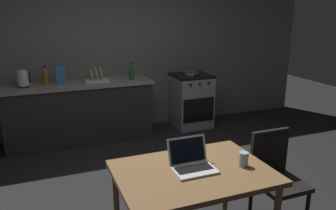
# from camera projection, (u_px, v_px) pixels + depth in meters

# --- Properties ---
(ground_plane) EXTENTS (12.00, 12.00, 0.00)m
(ground_plane) POSITION_uv_depth(u_px,v_px,m) (166.00, 197.00, 3.57)
(ground_plane) COLOR black
(back_wall) EXTENTS (6.40, 0.10, 2.84)m
(back_wall) POSITION_uv_depth(u_px,v_px,m) (130.00, 42.00, 5.40)
(back_wall) COLOR slate
(back_wall) RESTS_ON ground_plane
(kitchen_counter) EXTENTS (2.16, 0.64, 0.89)m
(kitchen_counter) POSITION_uv_depth(u_px,v_px,m) (80.00, 112.00, 5.03)
(kitchen_counter) COLOR #282623
(kitchen_counter) RESTS_ON ground_plane
(stove_oven) EXTENTS (0.60, 0.62, 0.89)m
(stove_oven) POSITION_uv_depth(u_px,v_px,m) (191.00, 100.00, 5.68)
(stove_oven) COLOR gray
(stove_oven) RESTS_ON ground_plane
(dining_table) EXTENTS (1.17, 0.84, 0.75)m
(dining_table) POSITION_uv_depth(u_px,v_px,m) (193.00, 180.00, 2.57)
(dining_table) COLOR brown
(dining_table) RESTS_ON ground_plane
(chair) EXTENTS (0.40, 0.40, 0.90)m
(chair) POSITION_uv_depth(u_px,v_px,m) (275.00, 174.00, 2.98)
(chair) COLOR black
(chair) RESTS_ON ground_plane
(laptop) EXTENTS (0.32, 0.28, 0.22)m
(laptop) POSITION_uv_depth(u_px,v_px,m) (192.00, 163.00, 2.56)
(laptop) COLOR silver
(laptop) RESTS_ON dining_table
(electric_kettle) EXTENTS (0.18, 0.16, 0.24)m
(electric_kettle) POSITION_uv_depth(u_px,v_px,m) (23.00, 79.00, 4.62)
(electric_kettle) COLOR black
(electric_kettle) RESTS_ON kitchen_counter
(bottle) EXTENTS (0.07, 0.07, 0.26)m
(bottle) POSITION_uv_depth(u_px,v_px,m) (131.00, 72.00, 5.12)
(bottle) COLOR #19592D
(bottle) RESTS_ON kitchen_counter
(frying_pan) EXTENTS (0.23, 0.40, 0.05)m
(frying_pan) POSITION_uv_depth(u_px,v_px,m) (192.00, 73.00, 5.53)
(frying_pan) COLOR gray
(frying_pan) RESTS_ON stove_oven
(drinking_glass) EXTENTS (0.07, 0.07, 0.12)m
(drinking_glass) POSITION_uv_depth(u_px,v_px,m) (243.00, 159.00, 2.60)
(drinking_glass) COLOR #99B7C6
(drinking_glass) RESTS_ON dining_table
(cereal_box) EXTENTS (0.13, 0.05, 0.26)m
(cereal_box) POSITION_uv_depth(u_px,v_px,m) (61.00, 75.00, 4.81)
(cereal_box) COLOR #3372B2
(cereal_box) RESTS_ON kitchen_counter
(dish_rack) EXTENTS (0.34, 0.26, 0.21)m
(dish_rack) POSITION_uv_depth(u_px,v_px,m) (96.00, 78.00, 4.99)
(dish_rack) COLOR silver
(dish_rack) RESTS_ON kitchen_counter
(bottle_b) EXTENTS (0.07, 0.07, 0.27)m
(bottle_b) POSITION_uv_depth(u_px,v_px,m) (45.00, 76.00, 4.79)
(bottle_b) COLOR #8C601E
(bottle_b) RESTS_ON kitchen_counter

